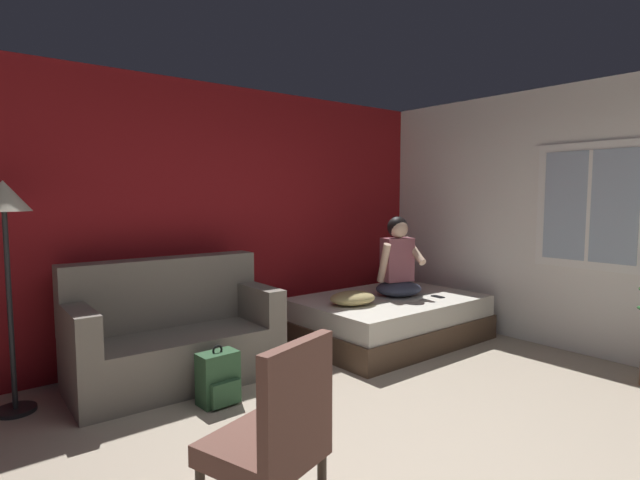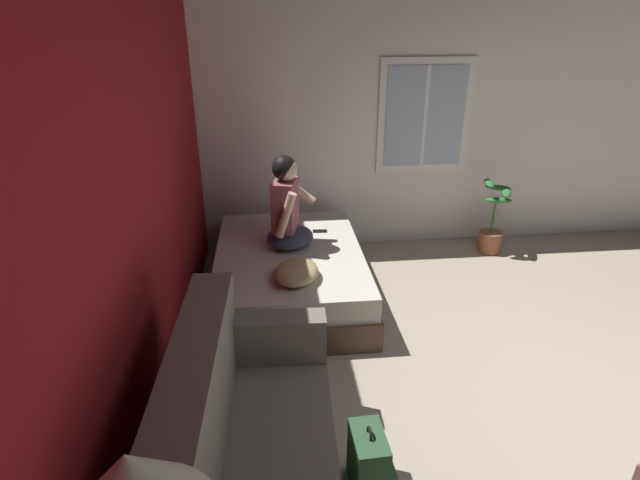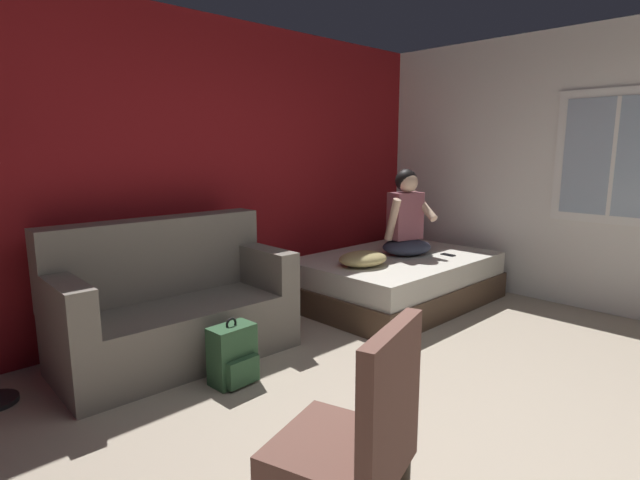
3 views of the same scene
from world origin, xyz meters
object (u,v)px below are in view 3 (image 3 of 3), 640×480
(bed, at_px, (396,279))
(throw_pillow, at_px, (363,259))
(person_seated, at_px, (406,220))
(side_chair, at_px, (356,440))
(backpack, at_px, (233,356))
(cell_phone, at_px, (448,255))
(couch, at_px, (173,307))

(bed, relative_size, throw_pillow, 4.17)
(bed, distance_m, person_seated, 0.62)
(bed, distance_m, throw_pillow, 0.65)
(side_chair, xyz_separation_m, backpack, (0.54, 1.58, -0.34))
(side_chair, relative_size, backpack, 2.14)
(backpack, bearing_deg, cell_phone, 0.09)
(backpack, relative_size, throw_pillow, 0.95)
(couch, bearing_deg, cell_phone, -13.93)
(person_seated, relative_size, cell_phone, 6.08)
(bed, distance_m, couch, 2.34)
(cell_phone, bearing_deg, person_seated, 133.14)
(backpack, bearing_deg, throw_pillow, 10.30)
(backpack, relative_size, cell_phone, 3.18)
(person_seated, distance_m, cell_phone, 0.56)
(person_seated, relative_size, throw_pillow, 1.82)
(side_chair, bearing_deg, person_seated, 33.34)
(bed, bearing_deg, couch, 171.64)
(couch, relative_size, side_chair, 1.76)
(bed, height_order, backpack, bed)
(backpack, distance_m, throw_pillow, 1.73)
(couch, distance_m, throw_pillow, 1.79)
(backpack, bearing_deg, person_seated, 8.13)
(side_chair, bearing_deg, couch, 78.20)
(bed, xyz_separation_m, cell_phone, (0.42, -0.34, 0.25))
(side_chair, relative_size, person_seated, 1.12)
(person_seated, relative_size, backpack, 1.91)
(person_seated, bearing_deg, backpack, -171.87)
(bed, xyz_separation_m, side_chair, (-2.78, -1.92, 0.30))
(person_seated, xyz_separation_m, backpack, (-2.38, -0.34, -0.64))
(couch, relative_size, person_seated, 1.98)
(throw_pillow, bearing_deg, cell_phone, -16.82)
(side_chair, relative_size, cell_phone, 6.81)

